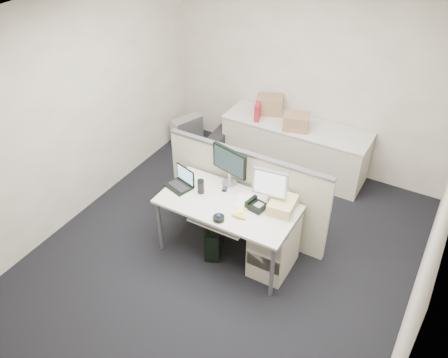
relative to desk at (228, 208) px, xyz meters
The scene contains 29 objects.
floor 0.67m from the desk, ahead, with size 4.00×4.50×0.01m, color black.
ceiling 2.04m from the desk, ahead, with size 4.00×4.50×0.01m, color white.
wall_back 2.35m from the desk, 90.00° to the left, with size 4.00×0.02×2.70m, color beige.
wall_front 2.35m from the desk, 90.00° to the right, with size 4.00×0.02×2.70m, color beige.
wall_left 2.11m from the desk, behind, with size 0.02×4.50×2.70m, color beige.
wall_right 2.11m from the desk, ahead, with size 0.02×4.50×2.70m, color beige.
desk is the anchor object (origin of this frame).
keyboard_tray 0.19m from the desk, 90.00° to the right, with size 0.62×0.32×0.02m, color silver.
drawer_pedestal 0.65m from the desk, ahead, with size 0.40×0.55×0.65m, color #B4AD99.
cubicle_partition 0.46m from the desk, 90.00° to the left, with size 2.00×0.06×1.10m, color #ACA688.
back_counter 1.95m from the desk, 90.00° to the left, with size 2.00×0.60×0.72m, color #B4AD99.
monitor_main 0.46m from the desk, 116.18° to the left, with size 0.46×0.18×0.46m, color black.
monitor_small 0.53m from the desk, 24.23° to the left, with size 0.37×0.19×0.45m, color #B7B7BC.
laptop 0.64m from the desk, behind, with size 0.29×0.22×0.22m, color black.
trackball 0.30m from the desk, 79.88° to the right, with size 0.12×0.12×0.05m, color black.
desk_phone 0.33m from the desk, 14.93° to the left, with size 0.19×0.16×0.06m, color black.
paper_stack 0.20m from the desk, 38.66° to the left, with size 0.20×0.25×0.01m, color silver.
sticky_pad 0.20m from the desk, 15.37° to the right, with size 0.08×0.08×0.01m, color #FFED3B.
travel_mug 0.38m from the desk, behind, with size 0.07×0.07×0.15m, color black.
banana 0.27m from the desk, 35.35° to the right, with size 0.16×0.04×0.04m, color gold.
cellphone 0.26m from the desk, 126.87° to the left, with size 0.05×0.10×0.01m, color black.
manila_folders 0.60m from the desk, 19.98° to the left, with size 0.26×0.33×0.12m, color beige.
keyboard 0.15m from the desk, 70.35° to the right, with size 0.49×0.17×0.03m, color black.
pc_tower_desk 0.50m from the desk, 161.57° to the right, with size 0.16×0.41×0.38m, color black.
pc_tower_spare_dark 1.99m from the desk, 122.64° to the left, with size 0.20×0.49×0.46m, color black.
pc_tower_spare_silver 2.49m from the desk, 133.99° to the left, with size 0.19×0.48×0.45m, color #B7B7BC.
cardboard_box_left 2.11m from the desk, 102.98° to the left, with size 0.35×0.27×0.27m, color #896847.
cardboard_box_right 1.82m from the desk, 89.16° to the left, with size 0.33×0.25×0.24m, color #896847.
red_binder 1.92m from the desk, 106.73° to the left, with size 0.06×0.28×0.26m, color #A41825.
Camera 1 is at (1.91, -3.44, 3.96)m, focal length 38.00 mm.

